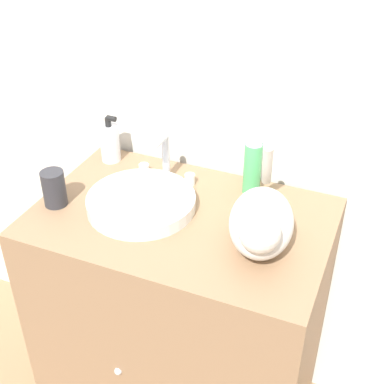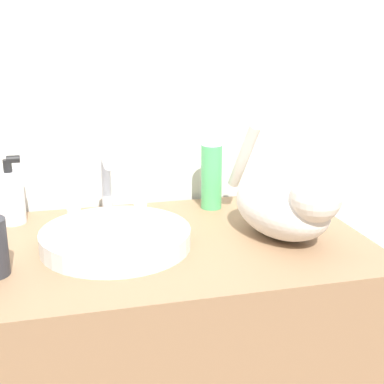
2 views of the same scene
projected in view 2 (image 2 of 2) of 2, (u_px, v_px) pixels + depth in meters
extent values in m
cube|color=silver|center=(144.00, 65.00, 1.36)|extent=(6.00, 0.05, 2.50)
cylinder|color=silver|center=(116.00, 238.00, 1.13)|extent=(0.32, 0.32, 0.04)
cylinder|color=silver|center=(107.00, 189.00, 1.27)|extent=(0.02, 0.02, 0.16)
cylinder|color=silver|center=(107.00, 162.00, 1.21)|extent=(0.02, 0.08, 0.02)
cylinder|color=white|center=(74.00, 216.00, 1.27)|extent=(0.03, 0.03, 0.03)
cylinder|color=white|center=(141.00, 211.00, 1.31)|extent=(0.03, 0.03, 0.03)
ellipsoid|color=silver|center=(281.00, 206.00, 1.18)|extent=(0.22, 0.30, 0.14)
sphere|color=silver|center=(316.00, 197.00, 1.07)|extent=(0.12, 0.12, 0.10)
cone|color=silver|center=(306.00, 179.00, 1.04)|extent=(0.04, 0.04, 0.04)
cone|color=silver|center=(329.00, 176.00, 1.07)|extent=(0.04, 0.04, 0.04)
cylinder|color=silver|center=(244.00, 156.00, 1.29)|extent=(0.05, 0.12, 0.18)
cylinder|color=silver|center=(11.00, 198.00, 1.26)|extent=(0.06, 0.06, 0.12)
cylinder|color=black|center=(7.00, 166.00, 1.24)|extent=(0.02, 0.02, 0.03)
cylinder|color=black|center=(13.00, 159.00, 1.24)|extent=(0.03, 0.02, 0.02)
cylinder|color=#4CB266|center=(211.00, 177.00, 1.36)|extent=(0.05, 0.05, 0.17)
cone|color=white|center=(212.00, 138.00, 1.33)|extent=(0.05, 0.05, 0.04)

